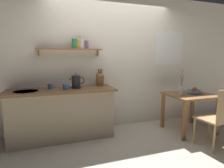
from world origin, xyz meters
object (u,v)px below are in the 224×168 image
Objects in this scene: fruit_bowl at (194,91)px; dining_chair_near at (218,116)px; coffee_mug_spare at (66,87)px; coffee_mug_by_sink at (50,87)px; knife_block at (100,79)px; dining_table at (190,101)px; twig_vase at (181,90)px; electric_kettle at (76,82)px.

dining_chair_near is at bearing -103.51° from fruit_bowl.
fruit_bowl is 2.43m from coffee_mug_spare.
coffee_mug_spare is at bearing -31.34° from coffee_mug_by_sink.
knife_block is 2.53× the size of coffee_mug_spare.
dining_table is 0.87× the size of dining_chair_near.
twig_vase is at bearing -11.69° from coffee_mug_by_sink.
knife_block is 2.76× the size of coffee_mug_by_sink.
twig_vase is at bearing -13.25° from electric_kettle.
fruit_bowl is at bearing -10.03° from coffee_mug_by_sink.
dining_chair_near is at bearing -25.09° from coffee_mug_spare.
electric_kettle is (-1.90, 0.45, 0.19)m from twig_vase.
fruit_bowl is 0.94× the size of electric_kettle.
dining_chair_near is 3.87× the size of fruit_bowl.
twig_vase is 2.12m from coffee_mug_spare.
knife_block is at bearing 162.42° from fruit_bowl.
dining_table is 1.76× the size of twig_vase.
coffee_mug_by_sink is (-0.44, 0.04, -0.07)m from electric_kettle.
electric_kettle is (-2.03, 1.16, 0.48)m from dining_chair_near.
dining_chair_near is 3.64× the size of electric_kettle.
twig_vase is 1.81× the size of electric_kettle.
knife_block reaches higher than twig_vase.
dining_chair_near is 0.79m from fruit_bowl.
knife_block is 0.70m from coffee_mug_spare.
dining_table is 3.38× the size of fruit_bowl.
electric_kettle is at bearing 150.38° from dining_chair_near.
electric_kettle reaches higher than coffee_mug_by_sink.
dining_chair_near is 2.98× the size of knife_block.
dining_table is at bearing -10.90° from coffee_mug_by_sink.
coffee_mug_by_sink is 0.29m from coffee_mug_spare.
dining_chair_near is 7.53× the size of coffee_mug_spare.
twig_vase reaches higher than fruit_bowl.
coffee_mug_by_sink reaches higher than dining_chair_near.
twig_vase reaches higher than dining_table.
coffee_mug_spare is (-2.29, 0.34, 0.34)m from dining_table.
dining_table is 1.78m from knife_block.
fruit_bowl is at bearing 76.49° from dining_chair_near.
electric_kettle is 2.07× the size of coffee_mug_spare.
fruit_bowl is 2.69m from coffee_mug_by_sink.
knife_block is (-1.57, 1.28, 0.49)m from dining_chair_near.
electric_kettle is at bearing 167.85° from dining_table.
fruit_bowl is at bearing -17.58° from knife_block.
coffee_mug_spare is at bearing 171.60° from dining_table.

